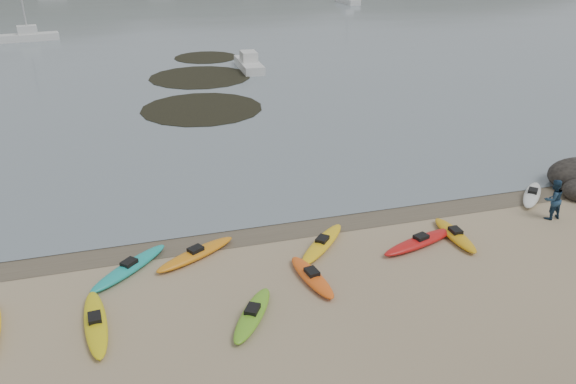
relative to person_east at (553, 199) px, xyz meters
name	(u,v)px	position (x,y,z in m)	size (l,w,h in m)	color
ground	(288,224)	(-11.18, 2.77, -0.92)	(600.00, 600.00, 0.00)	tan
wet_sand	(290,227)	(-11.18, 2.47, -0.91)	(60.00, 60.00, 0.00)	brown
kayaks	(316,257)	(-11.03, -0.47, -0.75)	(26.71, 8.09, 0.34)	white
person_east	(553,199)	(0.00, 0.00, 0.00)	(0.89, 0.69, 1.83)	navy
kelp_mats	(202,83)	(-10.95, 29.14, -0.89)	(10.68, 25.85, 0.04)	black
moored_boats	(170,4)	(-7.87, 86.13, -0.39)	(108.30, 90.83, 1.19)	silver
far_hills	(242,15)	(28.20, 196.74, -16.84)	(550.00, 135.00, 80.00)	#384235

